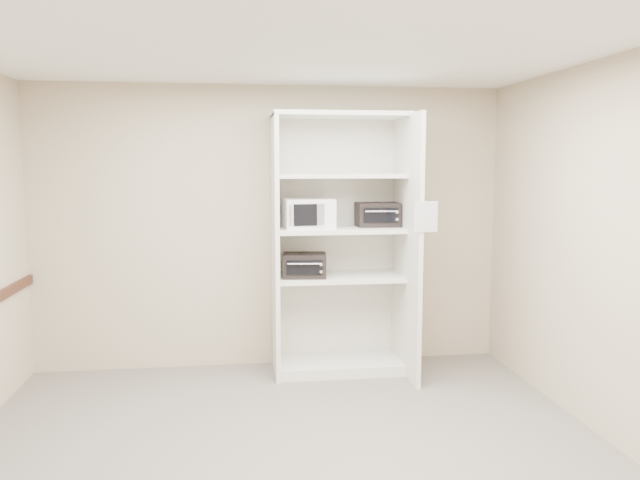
{
  "coord_description": "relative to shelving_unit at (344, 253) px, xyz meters",
  "views": [
    {
      "loc": [
        -0.34,
        -4.0,
        1.94
      ],
      "look_at": [
        0.39,
        1.37,
        1.29
      ],
      "focal_mm": 35.0,
      "sensor_mm": 36.0,
      "label": 1
    }
  ],
  "objects": [
    {
      "name": "toaster_oven_lower",
      "position": [
        -0.38,
        -0.06,
        -0.1
      ],
      "size": [
        0.42,
        0.34,
        0.22
      ],
      "primitive_type": "cube",
      "rotation": [
        0.0,
        0.0,
        -0.11
      ],
      "color": "black",
      "rests_on": "shelving_unit"
    },
    {
      "name": "wall_front",
      "position": [
        -0.67,
        -3.7,
        0.22
      ],
      "size": [
        4.5,
        0.02,
        2.7
      ],
      "primitive_type": "cube",
      "color": "#C3AA8F",
      "rests_on": "ground"
    },
    {
      "name": "paper_sign",
      "position": [
        0.59,
        -0.63,
        0.38
      ],
      "size": [
        0.2,
        0.02,
        0.25
      ],
      "primitive_type": "cube",
      "rotation": [
        0.0,
        0.0,
        0.1
      ],
      "color": "white",
      "rests_on": "shelving_unit"
    },
    {
      "name": "floor",
      "position": [
        -0.67,
        -1.7,
        -1.13
      ],
      "size": [
        4.5,
        4.0,
        0.01
      ],
      "primitive_type": "cube",
      "color": "#68625A",
      "rests_on": "ground"
    },
    {
      "name": "toaster_oven_upper",
      "position": [
        0.33,
        0.05,
        0.35
      ],
      "size": [
        0.4,
        0.3,
        0.23
      ],
      "primitive_type": "cube",
      "rotation": [
        0.0,
        0.0,
        -0.02
      ],
      "color": "black",
      "rests_on": "shelving_unit"
    },
    {
      "name": "wall_back",
      "position": [
        -0.67,
        0.3,
        0.22
      ],
      "size": [
        4.5,
        0.02,
        2.7
      ],
      "primitive_type": "cube",
      "color": "#C3AA8F",
      "rests_on": "ground"
    },
    {
      "name": "wall_right",
      "position": [
        1.58,
        -1.7,
        0.22
      ],
      "size": [
        0.02,
        4.0,
        2.7
      ],
      "primitive_type": "cube",
      "color": "#C3AA8F",
      "rests_on": "ground"
    },
    {
      "name": "ceiling",
      "position": [
        -0.67,
        -1.7,
        1.57
      ],
      "size": [
        4.5,
        4.0,
        0.01
      ],
      "primitive_type": "cube",
      "color": "white"
    },
    {
      "name": "microwave",
      "position": [
        -0.34,
        -0.02,
        0.37
      ],
      "size": [
        0.48,
        0.38,
        0.27
      ],
      "primitive_type": "cube",
      "rotation": [
        0.0,
        0.0,
        0.08
      ],
      "color": "white",
      "rests_on": "shelving_unit"
    },
    {
      "name": "shelving_unit",
      "position": [
        0.0,
        0.0,
        0.0
      ],
      "size": [
        1.24,
        0.92,
        2.42
      ],
      "color": "silver",
      "rests_on": "floor"
    }
  ]
}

